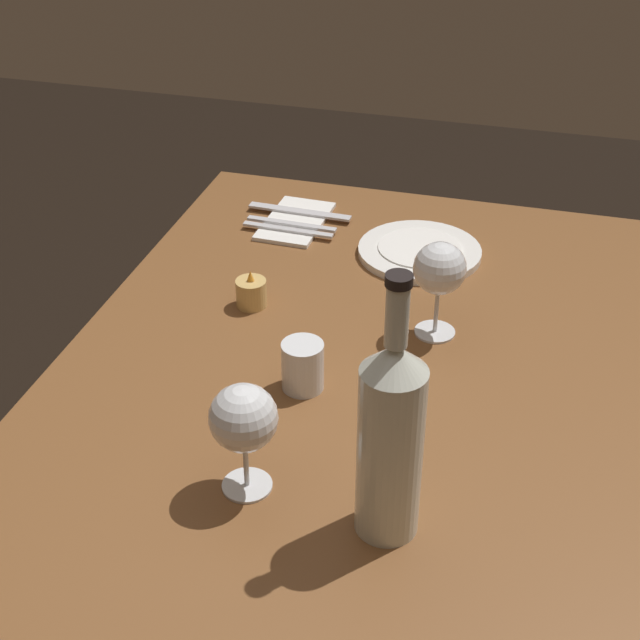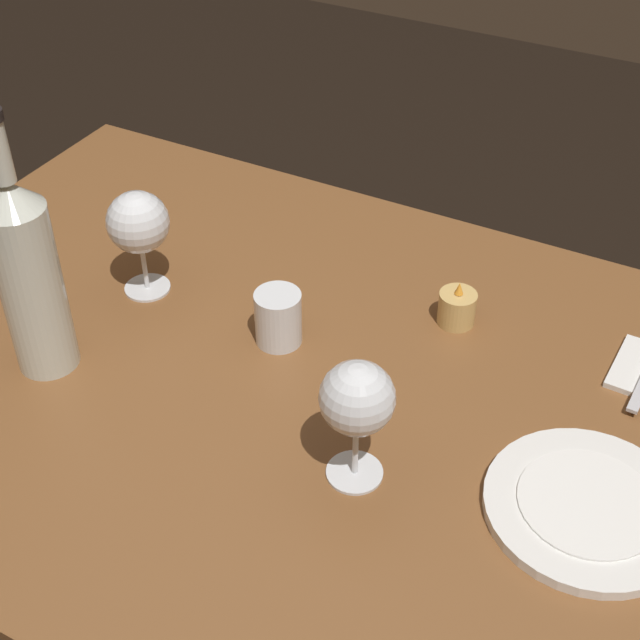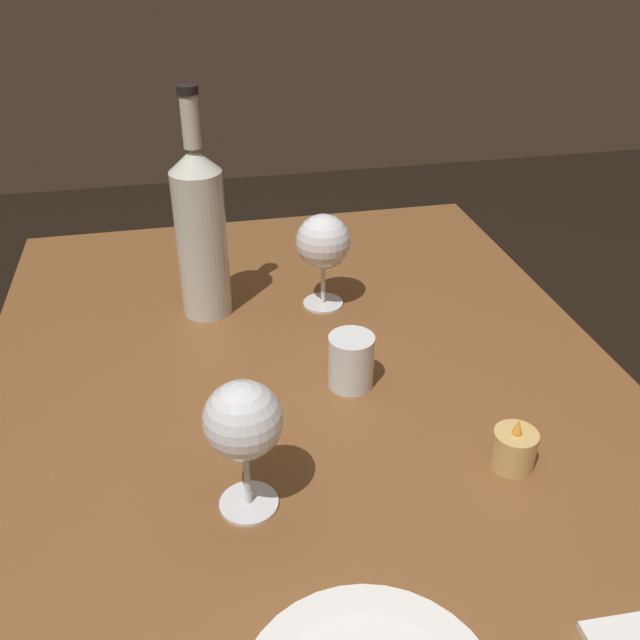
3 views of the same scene
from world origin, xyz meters
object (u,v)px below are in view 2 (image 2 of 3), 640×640
object	(u,v)px
wine_glass_right	(357,401)
dinner_plate	(587,507)
water_tumbler	(278,319)
wine_glass_left	(138,224)
wine_bottle	(28,274)
votive_candle	(457,309)

from	to	relation	value
wine_glass_right	dinner_plate	world-z (taller)	wine_glass_right
water_tumbler	dinner_plate	distance (m)	0.46
wine_glass_left	dinner_plate	size ratio (longest dim) A/B	0.69
water_tumbler	dinner_plate	xyz separation A→B (m)	(0.44, -0.09, -0.03)
wine_bottle	votive_candle	size ratio (longest dim) A/B	5.34
water_tumbler	votive_candle	world-z (taller)	water_tumbler
wine_glass_right	wine_bottle	distance (m)	0.44
wine_glass_left	water_tumbler	bearing A→B (deg)	-2.48
votive_candle	dinner_plate	size ratio (longest dim) A/B	0.29
votive_candle	wine_bottle	bearing A→B (deg)	-143.48
water_tumbler	wine_bottle	bearing A→B (deg)	-143.87
wine_glass_right	wine_bottle	size ratio (longest dim) A/B	0.45
wine_glass_right	water_tumbler	world-z (taller)	wine_glass_right
wine_glass_left	dinner_plate	distance (m)	0.68
wine_glass_right	dinner_plate	xyz separation A→B (m)	(0.25, 0.07, -0.11)
water_tumbler	dinner_plate	bearing A→B (deg)	-12.04
wine_glass_right	dinner_plate	distance (m)	0.28
votive_candle	dinner_plate	distance (m)	0.35
votive_candle	dinner_plate	bearing A→B (deg)	-44.29
wine_glass_right	votive_candle	distance (m)	0.33
wine_glass_left	votive_candle	bearing A→B (deg)	18.15
wine_glass_right	wine_bottle	world-z (taller)	wine_bottle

